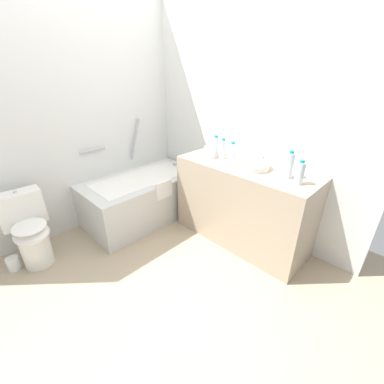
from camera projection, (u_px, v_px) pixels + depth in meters
ground_plane at (150, 271)px, 2.37m from camera, size 3.61×3.61×0.00m
wall_back_tiled at (67, 118)px, 2.62m from camera, size 3.01×0.10×2.52m
wall_right_mirror at (244, 117)px, 2.68m from camera, size 0.10×2.85×2.52m
bathtub at (144, 196)px, 3.14m from camera, size 1.43×0.76×1.16m
toilet at (29, 230)px, 2.35m from camera, size 0.39×0.51×0.72m
vanity_counter at (242, 204)px, 2.65m from camera, size 0.55×1.42×0.86m
sink_basin at (252, 165)px, 2.40m from camera, size 0.34×0.34×0.06m
sink_faucet at (263, 160)px, 2.53m from camera, size 0.13×0.15×0.07m
water_bottle_0 at (289, 165)px, 2.15m from camera, size 0.07×0.07×0.24m
water_bottle_1 at (216, 146)px, 2.70m from camera, size 0.07×0.07×0.23m
water_bottle_2 at (223, 149)px, 2.62m from camera, size 0.07×0.07×0.22m
water_bottle_3 at (232, 153)px, 2.52m from camera, size 0.07×0.07×0.21m
water_bottle_4 at (300, 173)px, 2.03m from camera, size 0.07×0.07×0.21m
drinking_glass_0 at (207, 150)px, 2.80m from camera, size 0.06×0.06×0.08m
drinking_glass_1 at (212, 155)px, 2.66m from camera, size 0.08×0.08×0.08m
toilet_paper_roll at (14, 263)px, 2.37m from camera, size 0.11×0.11×0.13m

